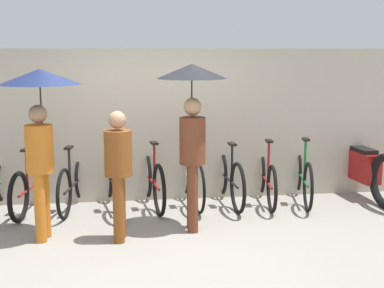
{
  "coord_description": "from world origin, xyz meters",
  "views": [
    {
      "loc": [
        -0.42,
        -6.02,
        2.21
      ],
      "look_at": [
        0.5,
        0.84,
        1.0
      ],
      "focal_mm": 50.0,
      "sensor_mm": 36.0,
      "label": 1
    }
  ],
  "objects_px": {
    "parked_bicycle_8": "(302,176)",
    "parked_bicycle_3": "(113,182)",
    "pedestrian_leading": "(40,108)",
    "motorcycle": "(362,169)",
    "parked_bicycle_6": "(229,178)",
    "parked_bicycle_5": "(190,177)",
    "parked_bicycle_4": "(152,180)",
    "pedestrian_center": "(118,167)",
    "parked_bicycle_1": "(33,185)",
    "parked_bicycle_2": "(73,183)",
    "pedestrian_trailing": "(192,106)",
    "parked_bicycle_7": "(266,178)"
  },
  "relations": [
    {
      "from": "motorcycle",
      "to": "parked_bicycle_4",
      "type": "bearing_deg",
      "value": 88.04
    },
    {
      "from": "parked_bicycle_4",
      "to": "motorcycle",
      "type": "distance_m",
      "value": 3.22
    },
    {
      "from": "parked_bicycle_2",
      "to": "parked_bicycle_8",
      "type": "xyz_separation_m",
      "value": [
        3.35,
        -0.05,
        0.01
      ]
    },
    {
      "from": "parked_bicycle_1",
      "to": "parked_bicycle_4",
      "type": "bearing_deg",
      "value": -80.55
    },
    {
      "from": "parked_bicycle_4",
      "to": "pedestrian_leading",
      "type": "xyz_separation_m",
      "value": [
        -1.35,
        -1.14,
        1.17
      ]
    },
    {
      "from": "parked_bicycle_6",
      "to": "pedestrian_leading",
      "type": "distance_m",
      "value": 2.96
    },
    {
      "from": "pedestrian_leading",
      "to": "pedestrian_center",
      "type": "bearing_deg",
      "value": -5.86
    },
    {
      "from": "parked_bicycle_3",
      "to": "parked_bicycle_6",
      "type": "relative_size",
      "value": 1.02
    },
    {
      "from": "pedestrian_center",
      "to": "parked_bicycle_4",
      "type": "bearing_deg",
      "value": 77.18
    },
    {
      "from": "parked_bicycle_4",
      "to": "parked_bicycle_7",
      "type": "relative_size",
      "value": 1.0
    },
    {
      "from": "parked_bicycle_6",
      "to": "parked_bicycle_7",
      "type": "height_order",
      "value": "parked_bicycle_6"
    },
    {
      "from": "parked_bicycle_1",
      "to": "parked_bicycle_5",
      "type": "relative_size",
      "value": 1.01
    },
    {
      "from": "parked_bicycle_3",
      "to": "parked_bicycle_4",
      "type": "height_order",
      "value": "parked_bicycle_4"
    },
    {
      "from": "parked_bicycle_3",
      "to": "pedestrian_center",
      "type": "bearing_deg",
      "value": 174.35
    },
    {
      "from": "parked_bicycle_7",
      "to": "pedestrian_leading",
      "type": "xyz_separation_m",
      "value": [
        -3.03,
        -1.12,
        1.2
      ]
    },
    {
      "from": "pedestrian_trailing",
      "to": "parked_bicycle_3",
      "type": "bearing_deg",
      "value": 138.28
    },
    {
      "from": "parked_bicycle_8",
      "to": "parked_bicycle_1",
      "type": "bearing_deg",
      "value": 100.28
    },
    {
      "from": "parked_bicycle_8",
      "to": "motorcycle",
      "type": "relative_size",
      "value": 0.83
    },
    {
      "from": "parked_bicycle_1",
      "to": "pedestrian_trailing",
      "type": "bearing_deg",
      "value": -106.52
    },
    {
      "from": "parked_bicycle_1",
      "to": "pedestrian_trailing",
      "type": "xyz_separation_m",
      "value": [
        2.11,
        -1.06,
        1.19
      ]
    },
    {
      "from": "pedestrian_leading",
      "to": "pedestrian_trailing",
      "type": "xyz_separation_m",
      "value": [
        1.79,
        0.1,
        -0.01
      ]
    },
    {
      "from": "parked_bicycle_1",
      "to": "parked_bicycle_6",
      "type": "xyz_separation_m",
      "value": [
        2.79,
        -0.03,
        0.02
      ]
    },
    {
      "from": "parked_bicycle_1",
      "to": "parked_bicycle_8",
      "type": "distance_m",
      "value": 3.9
    },
    {
      "from": "parked_bicycle_1",
      "to": "pedestrian_center",
      "type": "distance_m",
      "value": 1.91
    },
    {
      "from": "parked_bicycle_2",
      "to": "pedestrian_center",
      "type": "bearing_deg",
      "value": -146.03
    },
    {
      "from": "parked_bicycle_5",
      "to": "parked_bicycle_7",
      "type": "relative_size",
      "value": 1.02
    },
    {
      "from": "parked_bicycle_4",
      "to": "parked_bicycle_6",
      "type": "relative_size",
      "value": 0.98
    },
    {
      "from": "parked_bicycle_8",
      "to": "parked_bicycle_3",
      "type": "bearing_deg",
      "value": 100.78
    },
    {
      "from": "parked_bicycle_4",
      "to": "pedestrian_trailing",
      "type": "relative_size",
      "value": 0.82
    },
    {
      "from": "parked_bicycle_4",
      "to": "parked_bicycle_8",
      "type": "height_order",
      "value": "parked_bicycle_4"
    },
    {
      "from": "parked_bicycle_1",
      "to": "parked_bicycle_7",
      "type": "bearing_deg",
      "value": -80.54
    },
    {
      "from": "pedestrian_trailing",
      "to": "motorcycle",
      "type": "bearing_deg",
      "value": 26.21
    },
    {
      "from": "pedestrian_leading",
      "to": "motorcycle",
      "type": "xyz_separation_m",
      "value": [
        4.57,
        1.23,
        -1.12
      ]
    },
    {
      "from": "parked_bicycle_1",
      "to": "pedestrian_leading",
      "type": "bearing_deg",
      "value": -154.55
    },
    {
      "from": "parked_bicycle_6",
      "to": "parked_bicycle_5",
      "type": "bearing_deg",
      "value": 81.34
    },
    {
      "from": "parked_bicycle_5",
      "to": "motorcycle",
      "type": "xyz_separation_m",
      "value": [
        2.66,
        0.05,
        0.04
      ]
    },
    {
      "from": "parked_bicycle_3",
      "to": "parked_bicycle_7",
      "type": "xyz_separation_m",
      "value": [
        2.23,
        -0.0,
        -0.01
      ]
    },
    {
      "from": "parked_bicycle_1",
      "to": "motorcycle",
      "type": "xyz_separation_m",
      "value": [
        4.89,
        0.08,
        0.08
      ]
    },
    {
      "from": "parked_bicycle_5",
      "to": "pedestrian_trailing",
      "type": "xyz_separation_m",
      "value": [
        -0.12,
        -1.09,
        1.15
      ]
    },
    {
      "from": "parked_bicycle_2",
      "to": "pedestrian_leading",
      "type": "height_order",
      "value": "pedestrian_leading"
    },
    {
      "from": "parked_bicycle_5",
      "to": "pedestrian_leading",
      "type": "bearing_deg",
      "value": 116.76
    },
    {
      "from": "parked_bicycle_7",
      "to": "motorcycle",
      "type": "xyz_separation_m",
      "value": [
        1.55,
        0.11,
        0.07
      ]
    },
    {
      "from": "parked_bicycle_7",
      "to": "parked_bicycle_8",
      "type": "height_order",
      "value": "parked_bicycle_7"
    },
    {
      "from": "motorcycle",
      "to": "parked_bicycle_5",
      "type": "bearing_deg",
      "value": 87.37
    },
    {
      "from": "pedestrian_center",
      "to": "pedestrian_trailing",
      "type": "relative_size",
      "value": 0.75
    },
    {
      "from": "parked_bicycle_1",
      "to": "pedestrian_trailing",
      "type": "distance_m",
      "value": 2.64
    },
    {
      "from": "motorcycle",
      "to": "parked_bicycle_3",
      "type": "bearing_deg",
      "value": 88.01
    },
    {
      "from": "parked_bicycle_5",
      "to": "pedestrian_leading",
      "type": "xyz_separation_m",
      "value": [
        -1.91,
        -1.19,
        1.16
      ]
    },
    {
      "from": "parked_bicycle_3",
      "to": "motorcycle",
      "type": "xyz_separation_m",
      "value": [
        3.78,
        0.11,
        0.06
      ]
    },
    {
      "from": "parked_bicycle_6",
      "to": "pedestrian_trailing",
      "type": "bearing_deg",
      "value": 143.86
    }
  ]
}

